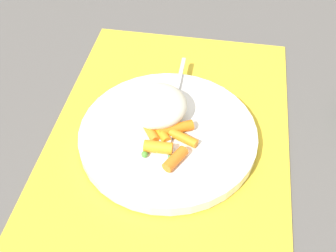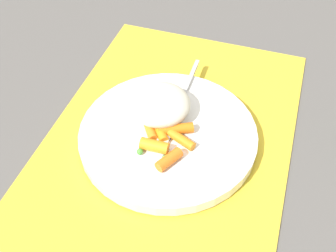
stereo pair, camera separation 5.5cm
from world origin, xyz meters
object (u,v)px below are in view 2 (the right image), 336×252
plate (168,135)px  carrot_portion (164,138)px  rice_mound (160,104)px  fork (175,112)px

plate → carrot_portion: carrot_portion is taller
rice_mound → fork: size_ratio=0.43×
plate → carrot_portion: bearing=3.7°
plate → rice_mound: rice_mound is taller
plate → fork: fork is taller
rice_mound → fork: 0.03m
carrot_portion → fork: size_ratio=0.45×
carrot_portion → rice_mound: bearing=-155.3°
plate → fork: size_ratio=1.22×
rice_mound → carrot_portion: size_ratio=0.95×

